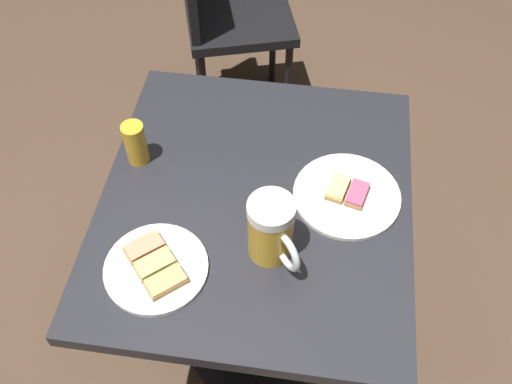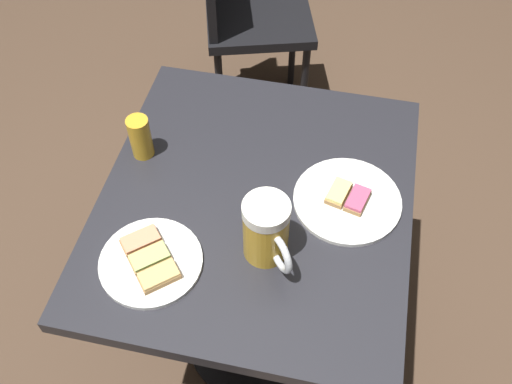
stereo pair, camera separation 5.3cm
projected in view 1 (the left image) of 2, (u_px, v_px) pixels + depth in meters
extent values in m
plane|color=#4C3828|center=(256.00, 334.00, 1.84)|extent=(6.00, 6.00, 0.00)
cylinder|color=black|center=(256.00, 333.00, 1.84)|extent=(0.44, 0.44, 0.01)
cylinder|color=black|center=(256.00, 279.00, 1.56)|extent=(0.09, 0.09, 0.70)
cube|color=#232328|center=(256.00, 202.00, 1.28)|extent=(0.68, 0.76, 0.04)
cylinder|color=white|center=(156.00, 268.00, 1.15)|extent=(0.21, 0.21, 0.01)
cube|color=#9E7547|center=(166.00, 283.00, 1.12)|extent=(0.09, 0.08, 0.01)
cube|color=#E5B266|center=(166.00, 280.00, 1.11)|extent=(0.08, 0.08, 0.01)
cube|color=#9E7547|center=(155.00, 265.00, 1.14)|extent=(0.09, 0.08, 0.01)
cube|color=#ADC66B|center=(155.00, 263.00, 1.13)|extent=(0.08, 0.08, 0.01)
cube|color=#9E7547|center=(145.00, 248.00, 1.17)|extent=(0.09, 0.08, 0.01)
cube|color=#EA8E66|center=(144.00, 246.00, 1.16)|extent=(0.08, 0.08, 0.01)
cylinder|color=white|center=(347.00, 195.00, 1.26)|extent=(0.24, 0.24, 0.01)
cube|color=#9E7547|center=(338.00, 189.00, 1.26)|extent=(0.06, 0.08, 0.01)
cube|color=#EFE07A|center=(338.00, 186.00, 1.25)|extent=(0.05, 0.07, 0.01)
cube|color=#9E7547|center=(357.00, 195.00, 1.25)|extent=(0.06, 0.08, 0.01)
cube|color=#BC4C70|center=(358.00, 192.00, 1.24)|extent=(0.05, 0.07, 0.01)
cylinder|color=gold|center=(271.00, 232.00, 1.13)|extent=(0.09, 0.09, 0.13)
cylinder|color=white|center=(271.00, 209.00, 1.07)|extent=(0.09, 0.09, 0.02)
torus|color=silver|center=(286.00, 252.00, 1.10)|extent=(0.06, 0.08, 0.09)
cylinder|color=gold|center=(136.00, 143.00, 1.29)|extent=(0.05, 0.05, 0.11)
cylinder|color=black|center=(287.00, 92.00, 2.21)|extent=(0.03, 0.03, 0.46)
cylinder|color=black|center=(273.00, 40.00, 2.40)|extent=(0.03, 0.03, 0.46)
cylinder|color=black|center=(205.00, 100.00, 2.18)|extent=(0.03, 0.03, 0.46)
cylinder|color=black|center=(197.00, 48.00, 2.37)|extent=(0.03, 0.03, 0.46)
cube|color=black|center=(239.00, 16.00, 2.10)|extent=(0.48, 0.48, 0.04)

